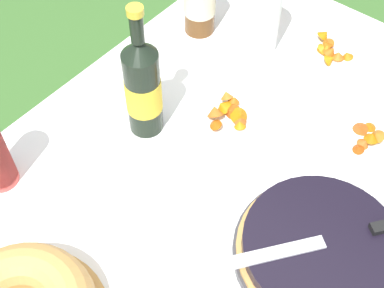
% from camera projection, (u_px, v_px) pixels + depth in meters
% --- Properties ---
extents(garden_table, '(1.79, 0.96, 0.68)m').
position_uv_depth(garden_table, '(165.00, 260.00, 1.11)').
color(garden_table, brown).
rests_on(garden_table, ground_plane).
extents(tablecloth, '(1.80, 0.97, 0.10)m').
position_uv_depth(tablecloth, '(164.00, 250.00, 1.07)').
color(tablecloth, white).
rests_on(tablecloth, garden_table).
extents(berry_tart, '(0.34, 0.34, 0.06)m').
position_uv_depth(berry_tart, '(321.00, 250.00, 1.02)').
color(berry_tart, '#38383D').
rests_on(berry_tart, tablecloth).
extents(serving_knife, '(0.31, 0.24, 0.01)m').
position_uv_depth(serving_knife, '(339.00, 238.00, 1.00)').
color(serving_knife, silver).
rests_on(serving_knife, berry_tart).
extents(juice_bottle_red, '(0.08, 0.08, 0.34)m').
position_uv_depth(juice_bottle_red, '(143.00, 87.00, 1.15)').
color(juice_bottle_red, black).
rests_on(juice_bottle_red, tablecloth).
extents(snack_plate_near, '(0.19, 0.19, 0.06)m').
position_uv_depth(snack_plate_near, '(228.00, 116.00, 1.25)').
color(snack_plate_near, white).
rests_on(snack_plate_near, tablecloth).
extents(snack_plate_left, '(0.20, 0.20, 0.06)m').
position_uv_depth(snack_plate_left, '(371.00, 137.00, 1.22)').
color(snack_plate_left, white).
rests_on(snack_plate_left, tablecloth).
extents(snack_plate_right, '(0.19, 0.19, 0.05)m').
position_uv_depth(snack_plate_right, '(327.00, 52.00, 1.39)').
color(snack_plate_right, white).
rests_on(snack_plate_right, tablecloth).
extents(paper_towel_roll, '(0.11, 0.11, 0.25)m').
position_uv_depth(paper_towel_roll, '(259.00, 9.00, 1.32)').
color(paper_towel_roll, white).
rests_on(paper_towel_roll, tablecloth).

